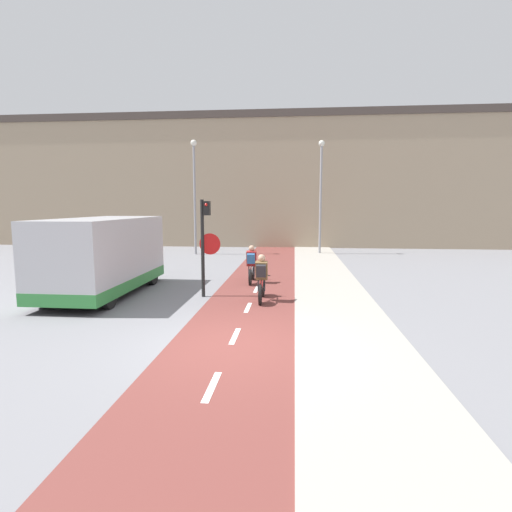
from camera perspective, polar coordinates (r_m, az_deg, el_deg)
The scene contains 10 objects.
ground_plane at distance 8.58m, azimuth -3.52°, elevation -12.54°, with size 120.00×120.00×0.00m, color gray.
bike_lane at distance 8.58m, azimuth -3.52°, elevation -12.47°, with size 2.64×60.00×0.02m.
sidewalk_strip at distance 8.57m, azimuth 13.81°, elevation -12.60°, with size 2.40×60.00×0.05m.
building_row_background at distance 30.19m, azimuth 3.10°, elevation 10.56°, with size 60.00×5.20×9.30m.
traffic_light_pole at distance 12.65m, azimuth -7.28°, elevation 2.70°, with size 0.67×0.25×3.09m.
street_lamp_far at distance 24.07m, azimuth -8.78°, elevation 9.99°, with size 0.36×0.36×6.69m.
street_lamp_sidewalk at distance 24.30m, azimuth 9.25°, elevation 9.96°, with size 0.36×0.36×6.69m.
cyclist_near at distance 12.10m, azimuth 0.80°, elevation -3.26°, with size 0.46×1.68×1.44m.
cyclist_far at distance 14.95m, azimuth -0.64°, elevation -1.26°, with size 0.46×1.67×1.42m.
van at distance 13.87m, azimuth -20.95°, elevation -0.17°, with size 2.19×5.40×2.50m.
Camera 1 is at (1.28, -7.97, 2.90)m, focal length 28.00 mm.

